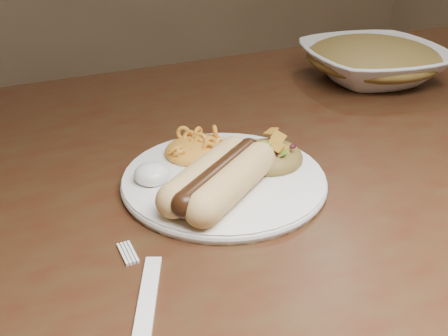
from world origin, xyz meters
name	(u,v)px	position (x,y,z in m)	size (l,w,h in m)	color
table	(266,224)	(0.00, 0.00, 0.66)	(1.60, 0.90, 0.75)	#37140B
plate	(224,180)	(-0.07, -0.02, 0.76)	(0.24, 0.24, 0.01)	white
hotdog	(220,177)	(-0.09, -0.06, 0.78)	(0.13, 0.14, 0.04)	#F5BF82
mac_and_cheese	(199,141)	(-0.08, 0.04, 0.78)	(0.09, 0.08, 0.03)	yellow
sour_cream	(152,171)	(-0.15, 0.00, 0.78)	(0.04, 0.04, 0.03)	white
taco_salad	(269,151)	(-0.01, -0.01, 0.78)	(0.09, 0.08, 0.04)	#9F3F22
fork	(148,295)	(-0.21, -0.17, 0.75)	(0.02, 0.15, 0.00)	white
serving_bowl	(372,63)	(0.33, 0.21, 0.78)	(0.24, 0.24, 0.06)	white
bowl_filling	(374,53)	(0.33, 0.21, 0.80)	(0.24, 0.24, 0.06)	#9F3F22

